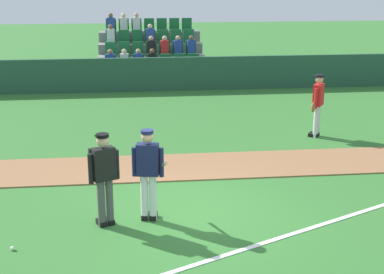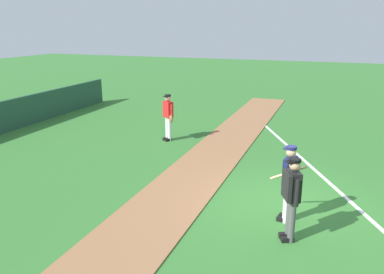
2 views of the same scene
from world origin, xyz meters
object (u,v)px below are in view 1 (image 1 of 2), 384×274
Objects in this scene: baseball at (12,248)px; batter_navy_jersey at (148,171)px; runner_red_jersey at (318,103)px; umpire_home_plate at (104,174)px.

batter_navy_jersey is at bearing 22.69° from baseball.
batter_navy_jersey is 6.99m from runner_red_jersey.
baseball is (-2.34, -0.98, -0.93)m from batter_navy_jersey.
runner_red_jersey is (4.86, 5.03, -0.01)m from batter_navy_jersey.
runner_red_jersey is at bearing 42.37° from umpire_home_plate.
baseball is at bearing -140.17° from runner_red_jersey.
runner_red_jersey is 9.42m from baseball.
batter_navy_jersey is 2.70m from baseball.
runner_red_jersey is at bearing 39.83° from baseball.
batter_navy_jersey is 1.00× the size of runner_red_jersey.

